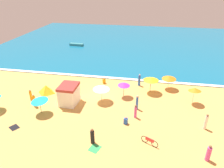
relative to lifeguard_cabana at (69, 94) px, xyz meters
name	(u,v)px	position (x,y,z in m)	size (l,w,h in m)	color
ground_plane	(100,98)	(3.50, 2.05, -1.31)	(60.00, 60.00, 0.00)	#E0A856
ocean_water	(126,42)	(3.50, 30.05, -1.26)	(60.00, 44.00, 0.10)	#146B93
wave_breaker_foam	(109,78)	(3.50, 8.35, -1.20)	(57.00, 0.70, 0.01)	white
lifeguard_cabana	(69,94)	(0.00, 0.00, 0.00)	(2.16, 2.72, 2.57)	white
beach_umbrella_0	(169,78)	(12.58, 6.33, 0.47)	(2.55, 2.56, 2.05)	silver
beach_umbrella_1	(39,100)	(-2.54, -2.70, 0.52)	(2.80, 2.81, 2.14)	#4C3823
beach_umbrella_3	(101,88)	(3.87, 1.27, 0.57)	(2.60, 2.60, 2.05)	silver
beach_umbrella_4	(195,89)	(15.44, 2.84, 0.67)	(2.12, 2.13, 2.27)	silver
beach_umbrella_5	(151,79)	(10.05, 4.86, 0.75)	(2.52, 2.52, 2.30)	#4C3823
beach_umbrella_6	(124,84)	(6.55, 2.95, 0.52)	(2.25, 2.25, 2.04)	#4C3823
beach_tent	(46,89)	(-4.17, 1.98, -0.72)	(1.80, 1.82, 1.18)	yellow
parked_bicycle	(150,141)	(10.17, -5.71, -0.92)	(1.65, 0.88, 0.76)	black
beachgoer_0	(209,153)	(15.19, -6.77, -0.55)	(0.55, 0.55, 1.64)	#D84CA5
beachgoer_1	(31,95)	(-5.22, -0.23, -0.58)	(0.35, 0.35, 1.54)	orange
beachgoer_2	(136,111)	(8.49, -1.58, -0.49)	(0.35, 0.35, 1.65)	#D84CA5
beachgoer_3	(104,81)	(3.08, 6.41, -0.91)	(0.53, 0.53, 0.92)	orange
beachgoer_4	(137,102)	(8.52, 0.21, -0.36)	(0.38, 0.38, 1.91)	blue
beachgoer_5	(92,136)	(4.77, -6.47, -0.54)	(0.45, 0.45, 1.66)	black
beachgoer_6	(139,80)	(8.40, 6.61, -0.45)	(0.44, 0.44, 1.83)	blue
beachgoer_7	(34,101)	(-4.06, -1.47, -0.52)	(0.41, 0.41, 1.70)	orange
beachgoer_9	(206,122)	(15.88, -2.29, -0.43)	(0.41, 0.41, 1.82)	white
beachgoer_10	(126,121)	(7.54, -2.94, -0.92)	(0.45, 0.45, 0.90)	blue
beach_towel_0	(14,127)	(-4.11, -5.77, -1.30)	(1.31, 1.25, 0.01)	black
beach_towel_1	(66,88)	(-2.15, 3.85, -1.30)	(0.76, 1.76, 0.01)	blue
beach_towel_2	(95,148)	(5.16, -7.21, -1.30)	(1.27, 1.34, 0.01)	green
small_boat_0	(76,44)	(-7.76, 24.93, -0.94)	(3.37, 1.16, 0.53)	teal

